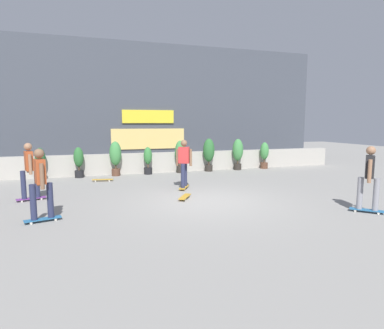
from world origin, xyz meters
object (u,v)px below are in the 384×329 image
(potted_plant_7, at_px, (264,154))
(skateboard_aside, at_px, (103,180))
(potted_plant_4, at_px, (180,154))
(skater_by_wall_right, at_px, (369,176))
(potted_plant_1, at_px, (79,161))
(potted_plant_0, at_px, (40,162))
(potted_plant_6, at_px, (238,152))
(skater_far_left, at_px, (29,169))
(skater_by_wall_left, at_px, (41,182))
(potted_plant_5, at_px, (209,152))
(potted_plant_2, at_px, (115,156))
(skater_foreground, at_px, (184,162))
(skateboard_near_camera, at_px, (185,197))
(potted_plant_3, at_px, (148,160))

(potted_plant_7, xyz_separation_m, skateboard_aside, (-7.85, -1.19, -0.67))
(potted_plant_4, relative_size, skater_by_wall_right, 0.87)
(potted_plant_1, bearing_deg, skater_by_wall_right, -48.18)
(potted_plant_0, height_order, potted_plant_6, potted_plant_6)
(potted_plant_0, bearing_deg, skater_far_left, -87.32)
(potted_plant_0, bearing_deg, potted_plant_4, -0.00)
(potted_plant_0, distance_m, skater_by_wall_right, 11.63)
(skater_far_left, bearing_deg, skateboard_aside, 50.81)
(potted_plant_1, relative_size, skater_by_wall_left, 0.75)
(potted_plant_5, xyz_separation_m, skater_by_wall_right, (1.29, -7.90, 0.04))
(potted_plant_2, bearing_deg, potted_plant_1, 180.00)
(skater_by_wall_left, bearing_deg, skater_foreground, 31.70)
(potted_plant_4, xyz_separation_m, potted_plant_5, (1.39, 0.00, 0.05))
(potted_plant_0, distance_m, skater_by_wall_left, 6.25)
(potted_plant_5, xyz_separation_m, skater_far_left, (-7.06, -3.84, 0.04))
(potted_plant_0, xyz_separation_m, potted_plant_6, (8.74, -0.00, 0.17))
(potted_plant_0, height_order, potted_plant_1, potted_plant_0)
(potted_plant_2, bearing_deg, potted_plant_5, 0.00)
(skater_by_wall_right, height_order, skater_by_wall_left, same)
(skateboard_near_camera, height_order, skateboard_aside, same)
(potted_plant_0, relative_size, potted_plant_2, 0.86)
(skater_by_wall_right, bearing_deg, potted_plant_0, 137.18)
(potted_plant_1, height_order, potted_plant_7, potted_plant_7)
(potted_plant_4, relative_size, potted_plant_5, 0.95)
(skater_by_wall_left, bearing_deg, potted_plant_4, 50.64)
(potted_plant_1, distance_m, potted_plant_3, 2.90)
(potted_plant_5, bearing_deg, skater_by_wall_right, -80.72)
(potted_plant_6, bearing_deg, potted_plant_7, 0.00)
(potted_plant_7, bearing_deg, potted_plant_0, 180.00)
(potted_plant_3, bearing_deg, skater_by_wall_right, -62.15)
(potted_plant_6, distance_m, skater_far_left, 9.38)
(skateboard_near_camera, distance_m, skateboard_aside, 4.42)
(potted_plant_0, distance_m, skateboard_aside, 2.70)
(potted_plant_2, bearing_deg, skater_foreground, -61.18)
(potted_plant_6, relative_size, skateboard_near_camera, 1.91)
(potted_plant_2, xyz_separation_m, potted_plant_3, (1.40, 0.00, -0.22))
(potted_plant_3, xyz_separation_m, skater_by_wall_right, (4.17, -7.90, 0.30))
(skater_far_left, distance_m, skateboard_near_camera, 4.61)
(potted_plant_5, height_order, potted_plant_7, potted_plant_5)
(potted_plant_5, relative_size, skater_foreground, 0.91)
(skater_foreground, bearing_deg, potted_plant_2, 118.82)
(potted_plant_5, xyz_separation_m, skateboard_aside, (-4.89, -1.19, -0.84))
(potted_plant_0, relative_size, skateboard_near_camera, 1.62)
(potted_plant_0, relative_size, skateboard_aside, 1.55)
(skater_by_wall_right, distance_m, skater_foreground, 5.59)
(potted_plant_0, relative_size, potted_plant_3, 1.06)
(potted_plant_4, bearing_deg, potted_plant_6, 0.00)
(potted_plant_1, height_order, potted_plant_2, potted_plant_2)
(potted_plant_1, xyz_separation_m, skater_by_wall_right, (7.07, -7.90, 0.25))
(skater_far_left, bearing_deg, potted_plant_5, 28.53)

